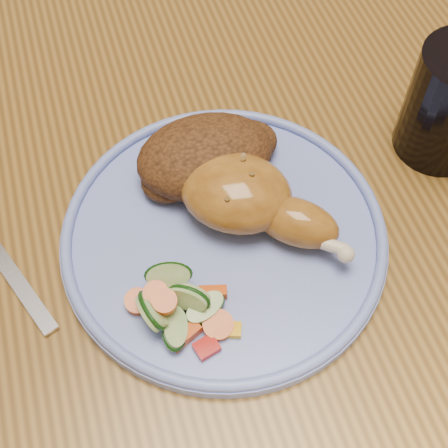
# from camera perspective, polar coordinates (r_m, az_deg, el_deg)

# --- Properties ---
(ground) EXTENTS (4.00, 4.00, 0.00)m
(ground) POSITION_cam_1_polar(r_m,az_deg,el_deg) (1.31, 0.58, -13.92)
(ground) COLOR brown
(ground) RESTS_ON ground
(dining_table) EXTENTS (0.90, 1.40, 0.75)m
(dining_table) POSITION_cam_1_polar(r_m,az_deg,el_deg) (0.71, 1.04, 3.53)
(dining_table) COLOR brown
(dining_table) RESTS_ON ground
(plate) EXTENTS (0.29, 0.29, 0.01)m
(plate) POSITION_cam_1_polar(r_m,az_deg,el_deg) (0.57, 0.00, -1.14)
(plate) COLOR #6D82D9
(plate) RESTS_ON dining_table
(plate_rim) EXTENTS (0.29, 0.29, 0.01)m
(plate_rim) POSITION_cam_1_polar(r_m,az_deg,el_deg) (0.56, 0.00, -0.55)
(plate_rim) COLOR #6D82D9
(plate_rim) RESTS_ON plate
(chicken_leg) EXTENTS (0.15, 0.15, 0.05)m
(chicken_leg) POSITION_cam_1_polar(r_m,az_deg,el_deg) (0.55, 2.45, 2.25)
(chicken_leg) COLOR #9E6621
(chicken_leg) RESTS_ON plate
(rice_pilaf) EXTENTS (0.14, 0.09, 0.06)m
(rice_pilaf) POSITION_cam_1_polar(r_m,az_deg,el_deg) (0.58, -1.51, 6.21)
(rice_pilaf) COLOR #4E2C13
(rice_pilaf) RESTS_ON plate
(vegetable_pile) EXTENTS (0.09, 0.09, 0.04)m
(vegetable_pile) POSITION_cam_1_polar(r_m,az_deg,el_deg) (0.51, -4.32, -7.49)
(vegetable_pile) COLOR #A50A05
(vegetable_pile) RESTS_ON plate
(fork) EXTENTS (0.08, 0.16, 0.00)m
(fork) POSITION_cam_1_polar(r_m,az_deg,el_deg) (0.59, -19.65, -3.03)
(fork) COLOR silver
(fork) RESTS_ON dining_table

